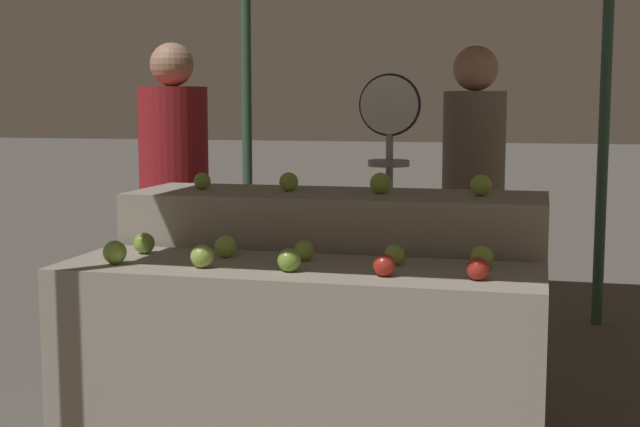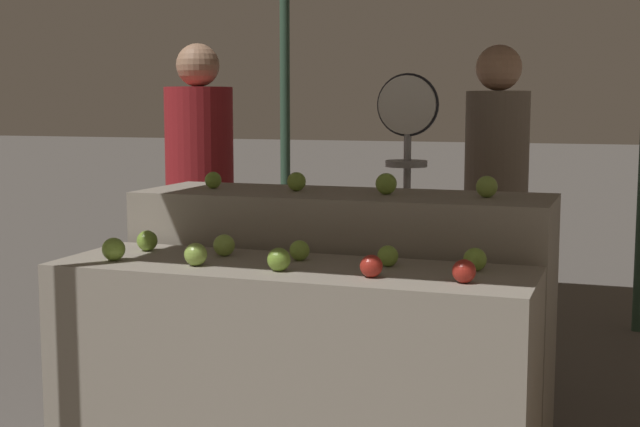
# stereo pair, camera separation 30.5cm
# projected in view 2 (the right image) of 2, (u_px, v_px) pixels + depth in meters

# --- Properties ---
(display_counter_front) EXTENTS (1.71, 0.55, 0.88)m
(display_counter_front) POSITION_uv_depth(u_px,v_px,m) (291.00, 386.00, 3.19)
(display_counter_front) COLOR gray
(display_counter_front) RESTS_ON ground_plane
(display_counter_back) EXTENTS (1.71, 0.55, 1.08)m
(display_counter_back) POSITION_uv_depth(u_px,v_px,m) (342.00, 320.00, 3.74)
(display_counter_back) COLOR gray
(display_counter_back) RESTS_ON ground_plane
(apple_front_0) EXTENTS (0.08, 0.08, 0.08)m
(apple_front_0) POSITION_uv_depth(u_px,v_px,m) (114.00, 249.00, 3.22)
(apple_front_0) COLOR #84AD3D
(apple_front_0) RESTS_ON display_counter_front
(apple_front_1) EXTENTS (0.08, 0.08, 0.08)m
(apple_front_1) POSITION_uv_depth(u_px,v_px,m) (196.00, 254.00, 3.12)
(apple_front_1) COLOR #8EB247
(apple_front_1) RESTS_ON display_counter_front
(apple_front_2) EXTENTS (0.08, 0.08, 0.08)m
(apple_front_2) POSITION_uv_depth(u_px,v_px,m) (279.00, 259.00, 3.02)
(apple_front_2) COLOR #7AA338
(apple_front_2) RESTS_ON display_counter_front
(apple_front_3) EXTENTS (0.08, 0.08, 0.08)m
(apple_front_3) POSITION_uv_depth(u_px,v_px,m) (371.00, 266.00, 2.91)
(apple_front_3) COLOR #AD281E
(apple_front_3) RESTS_ON display_counter_front
(apple_front_4) EXTENTS (0.08, 0.08, 0.08)m
(apple_front_4) POSITION_uv_depth(u_px,v_px,m) (464.00, 271.00, 2.82)
(apple_front_4) COLOR #AD281E
(apple_front_4) RESTS_ON display_counter_front
(apple_front_5) EXTENTS (0.08, 0.08, 0.08)m
(apple_front_5) POSITION_uv_depth(u_px,v_px,m) (147.00, 241.00, 3.44)
(apple_front_5) COLOR #7AA338
(apple_front_5) RESTS_ON display_counter_front
(apple_front_6) EXTENTS (0.08, 0.08, 0.08)m
(apple_front_6) POSITION_uv_depth(u_px,v_px,m) (224.00, 245.00, 3.32)
(apple_front_6) COLOR #8EB247
(apple_front_6) RESTS_ON display_counter_front
(apple_front_7) EXTENTS (0.07, 0.07, 0.07)m
(apple_front_7) POSITION_uv_depth(u_px,v_px,m) (300.00, 250.00, 3.23)
(apple_front_7) COLOR #84AD3D
(apple_front_7) RESTS_ON display_counter_front
(apple_front_8) EXTENTS (0.07, 0.07, 0.07)m
(apple_front_8) POSITION_uv_depth(u_px,v_px,m) (388.00, 256.00, 3.11)
(apple_front_8) COLOR #84AD3D
(apple_front_8) RESTS_ON display_counter_front
(apple_front_9) EXTENTS (0.08, 0.08, 0.08)m
(apple_front_9) POSITION_uv_depth(u_px,v_px,m) (475.00, 259.00, 3.03)
(apple_front_9) COLOR #84AD3D
(apple_front_9) RESTS_ON display_counter_front
(apple_back_0) EXTENTS (0.07, 0.07, 0.07)m
(apple_back_0) POSITION_uv_depth(u_px,v_px,m) (213.00, 180.00, 3.85)
(apple_back_0) COLOR #7AA338
(apple_back_0) RESTS_ON display_counter_back
(apple_back_1) EXTENTS (0.08, 0.08, 0.08)m
(apple_back_1) POSITION_uv_depth(u_px,v_px,m) (296.00, 182.00, 3.74)
(apple_back_1) COLOR #84AD3D
(apple_back_1) RESTS_ON display_counter_back
(apple_back_2) EXTENTS (0.09, 0.09, 0.09)m
(apple_back_2) POSITION_uv_depth(u_px,v_px,m) (386.00, 184.00, 3.60)
(apple_back_2) COLOR #84AD3D
(apple_back_2) RESTS_ON display_counter_back
(apple_back_3) EXTENTS (0.09, 0.09, 0.09)m
(apple_back_3) POSITION_uv_depth(u_px,v_px,m) (487.00, 187.00, 3.48)
(apple_back_3) COLOR #8EB247
(apple_back_3) RESTS_ON display_counter_back
(produce_scale) EXTENTS (0.30, 0.20, 1.59)m
(produce_scale) POSITION_uv_depth(u_px,v_px,m) (407.00, 162.00, 4.26)
(produce_scale) COLOR #99999E
(produce_scale) RESTS_ON ground_plane
(person_vendor_at_scale) EXTENTS (0.41, 0.41, 1.73)m
(person_vendor_at_scale) POSITION_uv_depth(u_px,v_px,m) (496.00, 189.00, 4.47)
(person_vendor_at_scale) COLOR #2D2D38
(person_vendor_at_scale) RESTS_ON ground_plane
(person_customer_left) EXTENTS (0.44, 0.44, 1.76)m
(person_customer_left) POSITION_uv_depth(u_px,v_px,m) (200.00, 182.00, 4.82)
(person_customer_left) COLOR #2D2D38
(person_customer_left) RESTS_ON ground_plane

